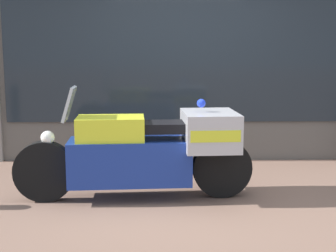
% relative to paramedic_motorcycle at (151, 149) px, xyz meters
% --- Properties ---
extents(ground_plane, '(60.00, 60.00, 0.00)m').
position_rel_paramedic_motorcycle_xyz_m(ground_plane, '(0.41, -0.11, -0.53)').
color(ground_plane, '#7A5B4C').
extents(shop_building, '(6.59, 0.55, 4.17)m').
position_rel_paramedic_motorcycle_xyz_m(shop_building, '(0.03, 1.88, 1.56)').
color(shop_building, '#56514C').
rests_on(shop_building, ground).
extents(window_display, '(5.35, 0.30, 2.06)m').
position_rel_paramedic_motorcycle_xyz_m(window_display, '(0.74, 1.92, -0.04)').
color(window_display, slate).
rests_on(window_display, ground).
extents(paramedic_motorcycle, '(2.45, 0.75, 1.17)m').
position_rel_paramedic_motorcycle_xyz_m(paramedic_motorcycle, '(0.00, 0.00, 0.00)').
color(paramedic_motorcycle, black).
rests_on(paramedic_motorcycle, ground).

